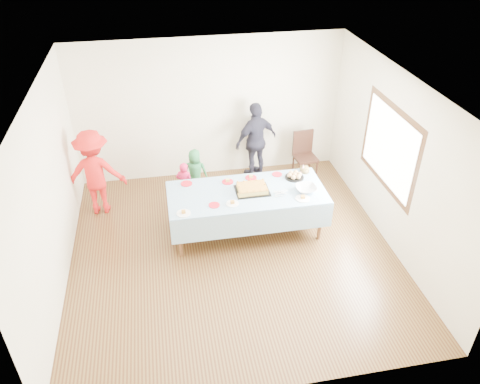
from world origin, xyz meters
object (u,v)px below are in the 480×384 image
object	(u,v)px
birthday_cake	(252,189)
dining_chair	(304,152)
adult_left	(95,173)
party_table	(247,195)

from	to	relation	value
birthday_cake	dining_chair	bearing A→B (deg)	48.80
birthday_cake	dining_chair	distance (m)	2.09
adult_left	birthday_cake	bearing A→B (deg)	160.23
party_table	dining_chair	xyz separation A→B (m)	(1.45, 1.56, -0.20)
birthday_cake	dining_chair	world-z (taller)	dining_chair
party_table	adult_left	xyz separation A→B (m)	(-2.41, 1.06, 0.05)
dining_chair	birthday_cake	bearing A→B (deg)	-136.67
party_table	birthday_cake	bearing A→B (deg)	3.27
dining_chair	adult_left	world-z (taller)	adult_left
party_table	dining_chair	size ratio (longest dim) A/B	2.66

